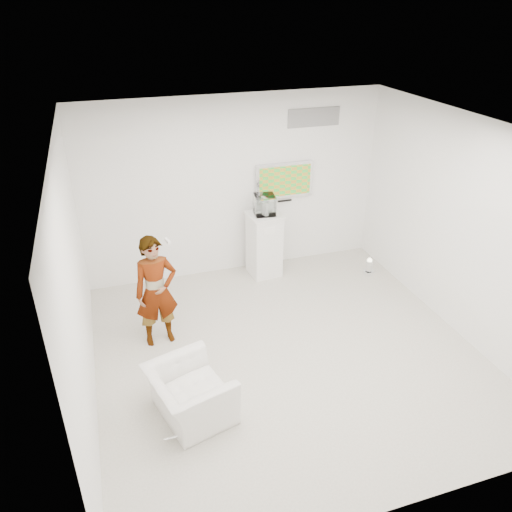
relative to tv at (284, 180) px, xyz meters
name	(u,v)px	position (x,y,z in m)	size (l,w,h in m)	color
room	(290,254)	(-0.85, -2.45, -0.05)	(5.01, 5.01, 3.00)	beige
tv	(284,180)	(0.00, 0.00, 0.00)	(1.00, 0.08, 0.60)	silver
logo_decal	(314,117)	(0.50, 0.04, 1.00)	(0.90, 0.02, 0.30)	gray
person	(156,292)	(-2.43, -1.65, -0.75)	(0.58, 0.38, 1.59)	white
armchair	(190,394)	(-2.31, -3.17, -1.25)	(0.93, 0.81, 0.61)	white
pedestal	(264,244)	(-0.45, -0.29, -0.99)	(0.54, 0.54, 1.11)	white
floor_uplight	(369,267)	(1.27, -0.89, -1.40)	(0.19, 0.19, 0.29)	white
vitrine	(264,205)	(-0.45, -0.29, -0.27)	(0.33, 0.33, 0.33)	white
console	(264,208)	(-0.45, -0.29, -0.33)	(0.05, 0.16, 0.21)	white
wii_remote	(168,241)	(-2.20, -1.47, -0.12)	(0.04, 0.15, 0.04)	white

